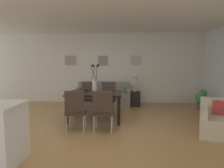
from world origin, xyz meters
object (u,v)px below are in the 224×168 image
bowl_near_left (81,92)px  framed_picture_center (103,60)px  dining_chair_near_left (76,109)px  dining_chair_far_left (103,109)px  bowl_far_left (106,92)px  dining_chair_far_right (109,96)px  armchair (220,122)px  framed_picture_right (136,60)px  dining_table (95,96)px  framed_picture_left (70,61)px  table_lamp (135,80)px  sofa (103,97)px  centerpiece_vase (94,82)px  side_table (135,98)px  dining_chair_near_right (88,96)px  bowl_near_right (84,90)px  potted_plant (201,98)px

bowl_near_left → framed_picture_center: size_ratio=0.44×
dining_chair_near_left → dining_chair_far_left: (0.61, -0.01, 0.00)m
bowl_far_left → dining_chair_far_right: bearing=90.2°
armchair → framed_picture_right: size_ratio=2.81×
dining_table → framed_picture_left: 2.86m
table_lamp → framed_picture_center: bearing=153.8°
sofa → table_lamp: (1.10, -0.06, 0.61)m
table_lamp → centerpiece_vase: bearing=-122.5°
dining_table → centerpiece_vase: bearing=55.3°
dining_chair_far_right → bowl_far_left: bearing=-89.8°
side_table → bowl_near_left: bearing=-126.0°
dining_chair_near_left → centerpiece_vase: bearing=70.6°
armchair → bowl_far_left: bearing=162.4°
framed_picture_left → framed_picture_center: bearing=0.0°
sofa → framed_picture_right: (1.17, 0.51, 1.30)m
dining_chair_near_right → centerpiece_vase: 1.06m
bowl_far_left → framed_picture_center: 2.75m
dining_chair_near_right → centerpiece_vase: bearing=-70.4°
dining_table → bowl_far_left: bowl_far_left is taller
dining_table → framed_picture_center: framed_picture_center is taller
framed_picture_right → framed_picture_center: bearing=-180.0°
bowl_far_left → dining_table: bearing=146.3°
dining_chair_near_left → bowl_near_right: 1.12m
bowl_near_left → sofa: bearing=79.8°
dining_chair_near_right → potted_plant: size_ratio=1.37×
dining_chair_far_left → sofa: 2.80m
dining_table → side_table: 2.21m
dining_table → dining_chair_near_left: dining_chair_near_left is taller
dining_chair_far_left → framed_picture_center: framed_picture_center is taller
dining_chair_near_right → dining_chair_near_left: bearing=-89.9°
table_lamp → framed_picture_left: size_ratio=1.20×
bowl_near_right → sofa: bearing=77.4°
bowl_near_left → side_table: size_ratio=0.33×
centerpiece_vase → sofa: size_ratio=0.39×
bowl_near_right → dining_table: bearing=-33.7°
bowl_near_right → sofa: 1.80m
bowl_near_right → side_table: bearing=47.6°
dining_chair_near_left → dining_chair_near_right: size_ratio=1.00×
armchair → framed_picture_center: 4.58m
dining_chair_near_left → bowl_near_left: size_ratio=5.41×
sofa → bowl_near_right: bearing=-102.6°
sofa → framed_picture_right: 1.82m
armchair → framed_picture_center: (-2.78, 3.40, 1.30)m
dining_chair_near_right → framed_picture_left: bearing=121.0°
dining_table → dining_chair_near_left: bearing=-109.4°
framed_picture_left → dining_chair_near_left: bearing=-74.3°
framed_picture_left → dining_chair_far_left: bearing=-65.0°
centerpiece_vase → framed_picture_center: bearing=90.0°
potted_plant → bowl_near_right: bearing=-162.8°
dining_chair_far_right → centerpiece_vase: centerpiece_vase is taller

